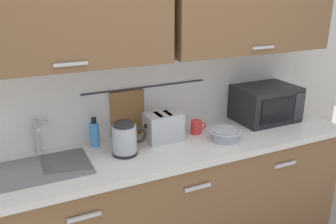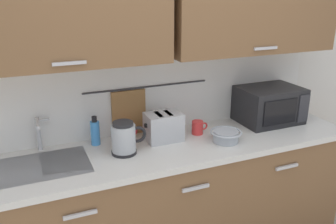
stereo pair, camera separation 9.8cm
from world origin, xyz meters
name	(u,v)px [view 2 (the right image)]	position (x,y,z in m)	size (l,w,h in m)	color
counter_unit	(173,202)	(-0.01, 0.30, 0.46)	(2.53, 0.64, 0.90)	brown
back_wall_assembly	(161,45)	(0.00, 0.53, 1.52)	(3.70, 0.41, 2.50)	silver
sink_faucet	(39,130)	(-0.83, 0.53, 1.04)	(0.09, 0.17, 0.22)	#B2B5BA
microwave	(269,105)	(0.83, 0.41, 1.04)	(0.46, 0.35, 0.27)	black
electric_kettle	(124,138)	(-0.35, 0.30, 1.00)	(0.23, 0.16, 0.21)	black
dish_soap_bottle	(95,132)	(-0.48, 0.50, 0.99)	(0.06, 0.06, 0.20)	#3F8CD8
mug_near_sink	(127,133)	(-0.27, 0.49, 0.95)	(0.12, 0.08, 0.09)	red
mixing_bowl	(226,135)	(0.33, 0.20, 0.94)	(0.21, 0.21, 0.08)	#A5ADB7
toaster	(164,127)	(-0.04, 0.39, 1.00)	(0.26, 0.17, 0.19)	#B7BABF
mug_by_kettle	(198,127)	(0.22, 0.40, 0.95)	(0.12, 0.08, 0.09)	red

